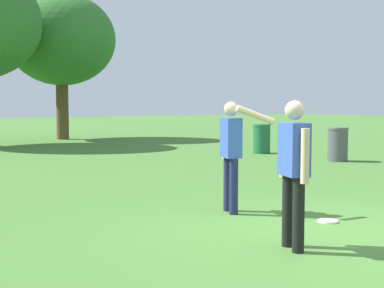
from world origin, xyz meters
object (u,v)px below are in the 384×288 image
at_px(person_thrower, 232,148).
at_px(trash_can_beside_table, 338,144).
at_px(person_catcher, 294,165).
at_px(frisbee, 328,221).
at_px(trash_can_further_along, 262,139).
at_px(tree_slender_mid, 61,40).

height_order(person_thrower, trash_can_beside_table, person_thrower).
relative_size(person_catcher, trash_can_beside_table, 1.71).
distance_m(person_thrower, trash_can_beside_table, 7.93).
bearing_deg(person_catcher, frisbee, 27.17).
xyz_separation_m(frisbee, trash_can_further_along, (6.04, 8.13, 0.47)).
bearing_deg(trash_can_further_along, tree_slender_mid, 105.48).
bearing_deg(trash_can_beside_table, trash_can_further_along, 93.23).
height_order(trash_can_further_along, tree_slender_mid, tree_slender_mid).
relative_size(frisbee, trash_can_further_along, 0.29).
bearing_deg(trash_can_further_along, trash_can_beside_table, -86.77).
bearing_deg(trash_can_beside_table, person_thrower, -150.68).
bearing_deg(frisbee, trash_can_further_along, 53.39).
distance_m(person_catcher, tree_slender_mid, 20.11).
distance_m(frisbee, tree_slender_mid, 19.36).
relative_size(person_thrower, person_catcher, 1.00).
xyz_separation_m(person_catcher, trash_can_beside_table, (7.58, 5.81, -0.46)).
bearing_deg(person_catcher, trash_can_further_along, 50.01).
height_order(person_thrower, tree_slender_mid, tree_slender_mid).
distance_m(person_thrower, tree_slender_mid, 18.10).
distance_m(frisbee, trash_can_further_along, 10.13).
height_order(frisbee, tree_slender_mid, tree_slender_mid).
distance_m(person_catcher, trash_can_beside_table, 9.56).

